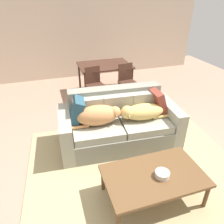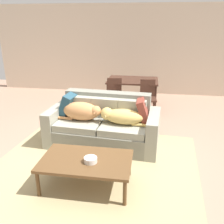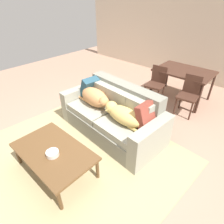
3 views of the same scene
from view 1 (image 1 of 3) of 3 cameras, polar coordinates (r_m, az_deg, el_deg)
The scene contains 13 objects.
ground_plane at distance 3.69m, azimuth 0.79°, elevation -11.02°, with size 10.00×10.00×0.00m, color tan.
back_partition at distance 6.79m, azimuth -10.55°, elevation 20.26°, with size 8.00×0.12×2.70m, color beige.
area_rug at distance 3.36m, azimuth 6.96°, elevation -16.25°, with size 3.23×2.93×0.01m, color tan.
couch at distance 3.79m, azimuth 1.80°, elevation -3.15°, with size 2.09×1.10×0.93m.
dog_on_left_cushion at distance 3.45m, azimuth -3.53°, elevation -0.83°, with size 0.84×0.38×0.34m.
dog_on_right_cushion at distance 3.63m, azimuth 7.75°, elevation 0.02°, with size 0.88×0.38×0.28m.
throw_pillow_by_left_arm at distance 3.57m, azimuth -9.64°, elevation 0.44°, with size 0.16×0.45×0.45m, color #254858.
throw_pillow_by_right_arm at distance 3.90m, azimuth 11.97°, elevation 2.85°, with size 0.12×0.45×0.45m, color brown.
coffee_table at distance 2.84m, azimuth 11.06°, elevation -16.56°, with size 1.24×0.75×0.42m.
bowl_on_coffee_table at distance 2.78m, azimuth 13.22°, elevation -15.79°, with size 0.18×0.18×0.07m, color silver.
dining_table at distance 5.62m, azimuth -1.98°, elevation 11.84°, with size 1.30×0.94×0.76m.
dining_chair_near_left at distance 5.08m, azimuth -4.64°, elevation 7.57°, with size 0.45×0.45×0.88m.
dining_chair_near_right at distance 5.31m, azimuth 4.03°, elevation 8.48°, with size 0.44×0.44×0.88m.
Camera 1 is at (-0.90, -2.65, 2.40)m, focal length 34.39 mm.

